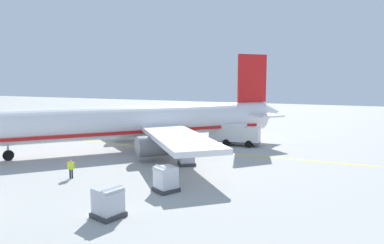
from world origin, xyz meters
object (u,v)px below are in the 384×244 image
at_px(airliner_foreground, 139,122).
at_px(crew_loader_left, 184,149).
at_px(cargo_container_near, 187,156).
at_px(cargo_container_far, 108,202).
at_px(crew_marshaller, 71,168).
at_px(cargo_container_mid, 166,179).
at_px(service_truck_baggage, 234,133).

relative_size(airliner_foreground, crew_loader_left, 20.15).
xyz_separation_m(cargo_container_near, cargo_container_far, (-14.14, -1.11, -0.03)).
xyz_separation_m(cargo_container_far, crew_marshaller, (5.77, 8.33, 0.01)).
bearing_deg(crew_marshaller, cargo_container_near, -40.82).
bearing_deg(cargo_container_mid, cargo_container_far, 171.75).
height_order(cargo_container_near, crew_loader_left, cargo_container_near).
bearing_deg(cargo_container_near, crew_marshaller, 139.18).
bearing_deg(cargo_container_far, airliner_foreground, 26.99).
bearing_deg(airliner_foreground, service_truck_baggage, -51.91).
xyz_separation_m(airliner_foreground, crew_marshaller, (-13.01, -1.24, -2.44)).
bearing_deg(cargo_container_near, cargo_container_far, -175.53).
height_order(cargo_container_far, crew_marshaller, cargo_container_far).
bearing_deg(airliner_foreground, cargo_container_near, -118.77).
bearing_deg(crew_marshaller, cargo_container_far, -124.72).
distance_m(airliner_foreground, cargo_container_far, 21.22).
distance_m(cargo_container_far, crew_loader_left, 17.28).
xyz_separation_m(airliner_foreground, service_truck_baggage, (7.54, -9.62, -1.81)).
height_order(cargo_container_near, cargo_container_far, cargo_container_near).
bearing_deg(airliner_foreground, cargo_container_mid, -140.95).
relative_size(cargo_container_mid, crew_marshaller, 1.38).
relative_size(service_truck_baggage, crew_loader_left, 4.01).
xyz_separation_m(crew_marshaller, crew_loader_left, (11.28, -5.51, 0.01)).
height_order(airliner_foreground, cargo_container_mid, airliner_foreground).
relative_size(cargo_container_near, cargo_container_mid, 1.01).
bearing_deg(cargo_container_far, crew_loader_left, 9.39).
relative_size(cargo_container_far, crew_marshaller, 1.29).
relative_size(cargo_container_near, crew_marshaller, 1.40).
height_order(service_truck_baggage, crew_marshaller, service_truck_baggage).
bearing_deg(cargo_container_mid, service_truck_baggage, 2.27).
distance_m(crew_marshaller, crew_loader_left, 12.55).
bearing_deg(crew_marshaller, airliner_foreground, 5.42).
distance_m(service_truck_baggage, cargo_container_far, 26.33).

